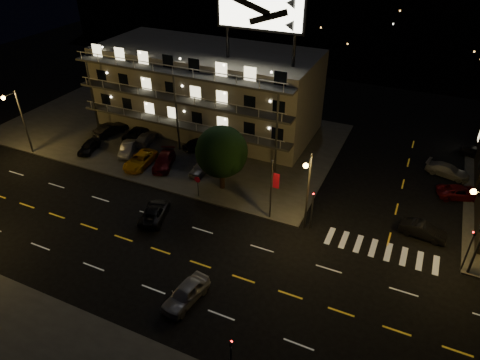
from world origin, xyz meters
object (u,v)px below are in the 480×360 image
at_px(road_car_west, 155,212).
at_px(side_car_0, 423,230).
at_px(lot_car_2, 140,160).
at_px(tree, 221,153).
at_px(lot_car_7, 146,138).
at_px(lot_car_4, 201,167).
at_px(road_car_east, 186,293).

bearing_deg(road_car_west, side_car_0, -178.29).
xyz_separation_m(lot_car_2, road_car_west, (6.98, -7.39, -0.19)).
height_order(tree, lot_car_2, tree).
bearing_deg(lot_car_7, lot_car_2, 109.44).
distance_m(tree, lot_car_4, 5.30).
relative_size(lot_car_4, side_car_0, 0.88).
bearing_deg(lot_car_7, road_car_west, 118.90).
distance_m(lot_car_2, lot_car_4, 7.27).
height_order(tree, lot_car_4, tree).
bearing_deg(side_car_0, lot_car_4, 93.25).
bearing_deg(lot_car_2, tree, -3.77).
relative_size(lot_car_2, road_car_east, 1.11).
distance_m(lot_car_4, side_car_0, 23.66).
xyz_separation_m(side_car_0, road_car_west, (-23.73, -7.89, -0.04)).
height_order(tree, lot_car_7, tree).
bearing_deg(road_car_east, lot_car_2, 143.11).
bearing_deg(road_car_west, lot_car_7, -68.54).
xyz_separation_m(tree, road_car_west, (-3.61, -7.24, -3.68)).
bearing_deg(lot_car_7, road_car_east, 122.34).
height_order(tree, side_car_0, tree).
relative_size(side_car_0, road_car_west, 0.90).
xyz_separation_m(tree, road_car_east, (4.43, -14.88, -3.57)).
bearing_deg(road_car_west, tree, -133.20).
distance_m(road_car_east, road_car_west, 11.09).
height_order(tree, road_car_east, tree).
bearing_deg(lot_car_2, lot_car_7, 115.74).
distance_m(tree, side_car_0, 20.46).
distance_m(tree, road_car_east, 15.93).
height_order(lot_car_4, side_car_0, lot_car_4).
xyz_separation_m(road_car_east, road_car_west, (-8.04, 7.64, -0.11)).
height_order(lot_car_2, road_car_west, lot_car_2).
bearing_deg(side_car_0, road_car_west, 114.34).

